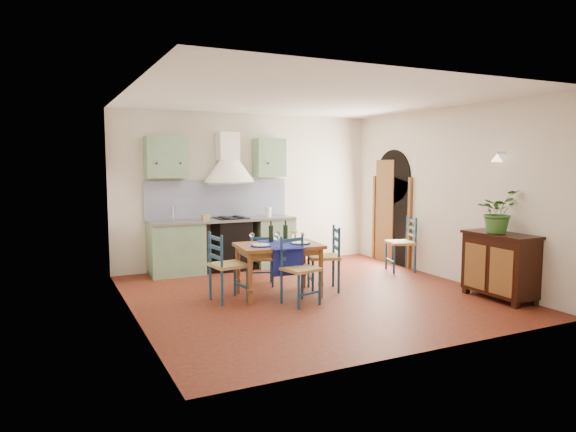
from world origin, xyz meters
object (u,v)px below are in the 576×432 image
object	(u,v)px
chair_near	(299,269)
potted_plant	(497,211)
sideboard	(500,263)
dining_table	(279,250)

from	to	relation	value
chair_near	potted_plant	distance (m)	2.87
sideboard	dining_table	bearing A→B (deg)	150.76
chair_near	potted_plant	world-z (taller)	potted_plant
sideboard	potted_plant	bearing A→B (deg)	136.18
dining_table	sideboard	size ratio (longest dim) A/B	1.19
dining_table	chair_near	xyz separation A→B (m)	(0.06, -0.51, -0.19)
dining_table	potted_plant	world-z (taller)	potted_plant
chair_near	sideboard	distance (m)	2.83
sideboard	potted_plant	distance (m)	0.73
dining_table	potted_plant	xyz separation A→B (m)	(2.66, -1.47, 0.57)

